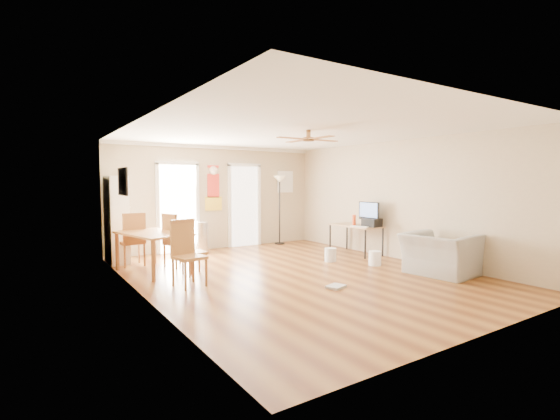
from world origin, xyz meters
TOP-DOWN VIEW (x-y plane):
  - floor at (0.00, 0.00)m, footprint 7.00×7.00m
  - ceiling at (0.00, 0.00)m, footprint 5.50×7.00m
  - wall_back at (0.00, 3.50)m, footprint 5.50×0.04m
  - wall_front at (0.00, -3.50)m, footprint 5.50×0.04m
  - wall_left at (-2.75, 0.00)m, footprint 0.04×7.00m
  - wall_right at (2.75, 0.00)m, footprint 0.04×7.00m
  - crown_molding at (0.00, 0.00)m, footprint 5.50×7.00m
  - kitchen_doorway at (-1.05, 3.48)m, footprint 0.90×0.10m
  - bathroom_doorway at (0.75, 3.48)m, footprint 0.80×0.10m
  - wall_decal at (-0.13, 3.48)m, footprint 0.46×0.03m
  - ac_grille at (2.05, 3.47)m, footprint 0.50×0.04m
  - framed_poster at (-2.73, 1.40)m, footprint 0.04×0.66m
  - ceiling_fan at (0.00, -0.30)m, footprint 1.24×1.24m
  - bookshelf at (-2.55, 2.95)m, footprint 0.58×0.89m
  - dining_table at (-2.15, 1.65)m, footprint 1.22×1.67m
  - dining_chair_right_a at (-1.60, 1.90)m, footprint 0.55×0.55m
  - dining_chair_right_b at (-1.60, 1.00)m, footprint 0.40×0.40m
  - dining_chair_near at (-1.96, 0.28)m, footprint 0.52×0.52m
  - dining_chair_far at (-2.36, 2.47)m, footprint 0.46×0.46m
  - trash_can at (-0.59, 3.16)m, footprint 0.40×0.40m
  - torchiere_lamp at (1.71, 3.23)m, footprint 0.39×0.39m
  - computer_desk at (2.38, 0.99)m, footprint 0.63×1.27m
  - imac at (2.47, 0.65)m, footprint 0.21×0.60m
  - keyboard at (2.20, 0.67)m, footprint 0.26×0.44m
  - printer at (2.45, 0.54)m, footprint 0.35×0.40m
  - orange_bottle at (2.30, 0.96)m, footprint 0.11×0.11m
  - wastebasket_a at (1.28, 0.59)m, footprint 0.25×0.25m
  - wastebasket_b at (1.78, -0.20)m, footprint 0.30×0.30m
  - floor_cloth at (-0.04, -1.10)m, footprint 0.35×0.31m
  - armchair at (2.15, -1.44)m, footprint 1.14×1.27m

SIDE VIEW (x-z plane):
  - floor at x=0.00m, z-range 0.00..0.00m
  - floor_cloth at x=-0.04m, z-range 0.00..0.04m
  - wastebasket_a at x=1.28m, z-range 0.00..0.29m
  - wastebasket_b at x=1.78m, z-range 0.00..0.29m
  - computer_desk at x=2.38m, z-range 0.00..0.68m
  - trash_can at x=-0.59m, z-range 0.00..0.73m
  - dining_table at x=-2.15m, z-range 0.00..0.75m
  - armchair at x=2.15m, z-range 0.00..0.76m
  - dining_chair_right_b at x=-1.60m, z-range 0.00..0.93m
  - dining_chair_right_a at x=-1.60m, z-range 0.00..1.06m
  - dining_chair_near at x=-1.96m, z-range 0.00..1.07m
  - dining_chair_far at x=-2.36m, z-range 0.00..1.07m
  - keyboard at x=2.20m, z-range 0.68..0.69m
  - printer at x=2.45m, z-range 0.68..0.87m
  - orange_bottle at x=2.30m, z-range 0.68..0.93m
  - bookshelf at x=-2.55m, z-range 0.00..1.82m
  - torchiere_lamp at x=1.71m, z-range 0.00..1.86m
  - imac at x=2.47m, z-range 0.68..1.24m
  - kitchen_doorway at x=-1.05m, z-range 0.00..2.10m
  - bathroom_doorway at x=0.75m, z-range 0.00..2.10m
  - wall_back at x=0.00m, z-range 0.00..2.60m
  - wall_front at x=0.00m, z-range 0.00..2.60m
  - wall_left at x=-2.75m, z-range 0.00..2.60m
  - wall_right at x=2.75m, z-range 0.00..2.60m
  - wall_decal at x=-0.13m, z-range 1.00..2.10m
  - ac_grille at x=2.05m, z-range 1.40..2.00m
  - framed_poster at x=-2.73m, z-range 1.46..1.94m
  - ceiling_fan at x=0.00m, z-range 2.33..2.53m
  - crown_molding at x=0.00m, z-range 2.52..2.60m
  - ceiling at x=0.00m, z-range 2.60..2.60m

